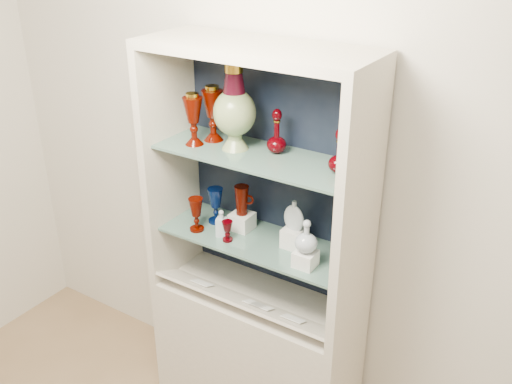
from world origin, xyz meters
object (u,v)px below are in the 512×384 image
Objects in this scene: pedestal_lamp_right at (213,113)px; clear_round_decanter at (306,237)px; ruby_decanter_a at (277,128)px; ruby_decanter_b at (340,149)px; clear_square_bottle at (222,223)px; flat_flask at (294,215)px; ruby_goblet_small at (227,231)px; ruby_pitcher at (242,200)px; enamel_urn at (235,107)px; pedestal_lamp_left at (193,119)px; ruby_goblet_tall at (196,214)px; cobalt_goblet at (216,205)px; cameo_medallion at (348,235)px; lidded_bowl at (361,162)px.

clear_round_decanter is at bearing -12.18° from pedestal_lamp_right.
ruby_decanter_a is 1.13× the size of ruby_decanter_b.
ruby_decanter_b reaches higher than clear_square_bottle.
clear_square_bottle is 0.93× the size of flat_flask.
clear_round_decanter is at bearing 0.83° from ruby_goblet_small.
ruby_pitcher reaches higher than clear_square_bottle.
clear_square_bottle is at bearing -117.97° from enamel_urn.
pedestal_lamp_left is 1.41× the size of ruby_goblet_tall.
pedestal_lamp_left is at bearing -118.66° from cobalt_goblet.
ruby_pitcher reaches higher than ruby_goblet_small.
ruby_decanter_a is at bearing 16.94° from pedestal_lamp_left.
pedestal_lamp_right is at bearing -176.39° from ruby_decanter_a.
cameo_medallion reaches higher than cobalt_goblet.
ruby_goblet_small is at bearing -138.86° from ruby_decanter_a.
pedestal_lamp_left is at bearing -163.04° from enamel_urn.
ruby_goblet_small is (-0.48, -0.10, -0.47)m from ruby_decanter_b.
flat_flask is at bearing 4.90° from enamel_urn.
enamel_urn reaches higher than ruby_decanter_a.
pedestal_lamp_left is 0.93× the size of pedestal_lamp_right.
lidded_bowl is at bearing 11.52° from clear_square_bottle.
ruby_decanter_b is (0.49, 0.01, -0.09)m from enamel_urn.
ruby_goblet_tall is 1.17× the size of flat_flask.
clear_round_decanter is (0.40, -0.12, -0.01)m from ruby_pitcher.
flat_flask reaches higher than cameo_medallion.
enamel_urn is 0.56m from ruby_goblet_tall.
ruby_goblet_tall is (-0.03, -0.11, -0.01)m from cobalt_goblet.
enamel_urn is at bearing 97.62° from ruby_goblet_small.
ruby_decanter_a reaches higher than ruby_decanter_b.
pedestal_lamp_right is at bearing 65.76° from pedestal_lamp_left.
cameo_medallion is (0.07, -0.01, -0.36)m from ruby_decanter_b.
pedestal_lamp_left is at bearing 115.28° from ruby_goblet_tall.
ruby_pitcher is 1.00× the size of flat_flask.
ruby_decanter_a is 1.54× the size of clear_round_decanter.
pedestal_lamp_right is at bearing 177.56° from ruby_decanter_b.
ruby_pitcher is at bearing 26.12° from pedestal_lamp_left.
ruby_goblet_tall is (-0.66, -0.10, -0.43)m from ruby_decanter_b.
ruby_goblet_small is at bearing -37.95° from cobalt_goblet.
pedestal_lamp_left is 0.49m from clear_square_bottle.
ruby_pitcher is (-0.01, 0.13, 0.10)m from ruby_goblet_small.
ruby_pitcher reaches higher than ruby_goblet_tall.
cameo_medallion is (0.55, 0.09, 0.11)m from ruby_goblet_small.
ruby_goblet_tall is (0.02, -0.03, -0.45)m from pedestal_lamp_left.
ruby_pitcher is at bearing 1.06° from pedestal_lamp_right.
pedestal_lamp_right is 1.15× the size of ruby_decanter_a.
flat_flask is 1.18× the size of cameo_medallion.
clear_round_decanter is at bearing -32.74° from ruby_pitcher.
clear_square_bottle is (0.15, -0.01, -0.47)m from pedestal_lamp_left.
pedestal_lamp_left is 1.64× the size of ruby_pitcher.
pedestal_lamp_right is 0.16m from enamel_urn.
cobalt_goblet is at bearing 142.05° from ruby_goblet_small.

